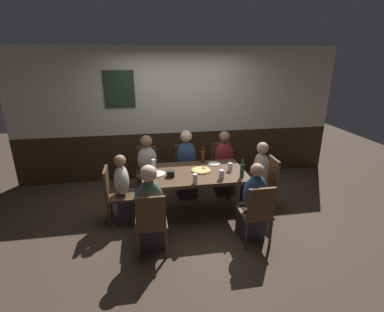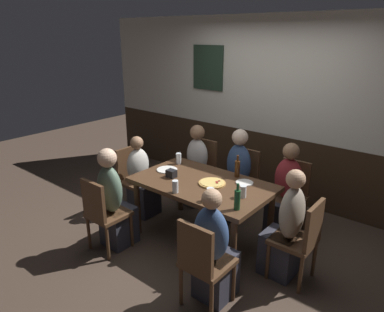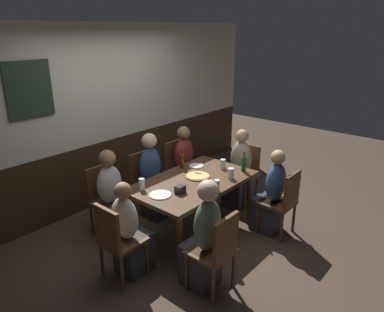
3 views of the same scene
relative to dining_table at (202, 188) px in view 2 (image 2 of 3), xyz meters
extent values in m
plane|color=#423328|center=(0.00, 0.00, -0.66)|extent=(12.00, 12.00, 0.00)
cube|color=#332316|center=(0.00, 1.65, -0.18)|extent=(6.40, 0.10, 0.95)
cube|color=beige|center=(0.00, 1.65, 1.12)|extent=(6.40, 0.10, 1.65)
cube|color=#233828|center=(-1.13, 1.58, 1.17)|extent=(0.56, 0.03, 0.68)
cube|color=#472D1C|center=(0.00, 0.00, 0.06)|extent=(1.57, 0.95, 0.05)
cylinder|color=#472D1C|center=(-0.69, -0.39, -0.31)|extent=(0.07, 0.07, 0.69)
cylinder|color=#472D1C|center=(0.69, -0.39, -0.31)|extent=(0.07, 0.07, 0.69)
cylinder|color=#472D1C|center=(-0.69, 0.39, -0.31)|extent=(0.07, 0.07, 0.69)
cylinder|color=#472D1C|center=(0.69, 0.39, -0.31)|extent=(0.07, 0.07, 0.69)
cube|color=#513521|center=(0.00, 0.81, -0.23)|extent=(0.40, 0.40, 0.04)
cube|color=#513521|center=(0.00, 0.99, 0.01)|extent=(0.36, 0.04, 0.43)
cylinder|color=#513521|center=(0.17, 0.64, -0.45)|extent=(0.04, 0.04, 0.41)
cylinder|color=#513521|center=(-0.17, 0.64, -0.45)|extent=(0.04, 0.04, 0.41)
cylinder|color=#513521|center=(0.17, 0.98, -0.45)|extent=(0.04, 0.04, 0.41)
cylinder|color=#513521|center=(-0.17, 0.98, -0.45)|extent=(0.04, 0.04, 0.41)
cube|color=#513521|center=(-0.69, -0.81, -0.23)|extent=(0.40, 0.40, 0.04)
cube|color=#513521|center=(-0.69, -0.99, 0.01)|extent=(0.36, 0.04, 0.43)
cylinder|color=#513521|center=(-0.86, -0.64, -0.45)|extent=(0.04, 0.04, 0.41)
cylinder|color=#513521|center=(-0.52, -0.64, -0.45)|extent=(0.04, 0.04, 0.41)
cylinder|color=#513521|center=(-0.86, -0.98, -0.45)|extent=(0.04, 0.04, 0.41)
cylinder|color=#513521|center=(-0.52, -0.98, -0.45)|extent=(0.04, 0.04, 0.41)
cube|color=#513521|center=(0.69, -0.81, -0.23)|extent=(0.40, 0.40, 0.04)
cube|color=#513521|center=(0.69, -0.99, 0.01)|extent=(0.36, 0.04, 0.43)
cylinder|color=#513521|center=(0.52, -0.64, -0.45)|extent=(0.04, 0.04, 0.41)
cylinder|color=#513521|center=(0.86, -0.64, -0.45)|extent=(0.04, 0.04, 0.41)
cylinder|color=#513521|center=(0.52, -0.98, -0.45)|extent=(0.04, 0.04, 0.41)
cylinder|color=#513521|center=(0.86, -0.98, -0.45)|extent=(0.04, 0.04, 0.41)
cube|color=#513521|center=(-1.13, 0.00, -0.23)|extent=(0.40, 0.40, 0.04)
cube|color=#513521|center=(-1.31, 0.00, 0.01)|extent=(0.04, 0.36, 0.43)
cylinder|color=#513521|center=(-0.96, 0.17, -0.45)|extent=(0.04, 0.04, 0.41)
cylinder|color=#513521|center=(-0.96, -0.17, -0.45)|extent=(0.04, 0.04, 0.41)
cylinder|color=#513521|center=(-1.30, 0.17, -0.45)|extent=(0.04, 0.04, 0.41)
cylinder|color=#513521|center=(-1.30, -0.17, -0.45)|extent=(0.04, 0.04, 0.41)
cube|color=#513521|center=(-0.69, 0.81, -0.23)|extent=(0.40, 0.40, 0.04)
cube|color=#513521|center=(-0.69, 0.99, 0.01)|extent=(0.36, 0.04, 0.43)
cylinder|color=#513521|center=(-0.52, 0.64, -0.45)|extent=(0.04, 0.04, 0.41)
cylinder|color=#513521|center=(-0.86, 0.64, -0.45)|extent=(0.04, 0.04, 0.41)
cylinder|color=#513521|center=(-0.52, 0.98, -0.45)|extent=(0.04, 0.04, 0.41)
cylinder|color=#513521|center=(-0.86, 0.98, -0.45)|extent=(0.04, 0.04, 0.41)
cube|color=#513521|center=(0.69, 0.81, -0.23)|extent=(0.40, 0.40, 0.04)
cube|color=#513521|center=(0.69, 0.99, 0.01)|extent=(0.36, 0.04, 0.43)
cylinder|color=#513521|center=(0.86, 0.64, -0.45)|extent=(0.04, 0.04, 0.41)
cylinder|color=#513521|center=(0.52, 0.64, -0.45)|extent=(0.04, 0.04, 0.41)
cylinder|color=#513521|center=(0.86, 0.98, -0.45)|extent=(0.04, 0.04, 0.41)
cylinder|color=#513521|center=(0.52, 0.98, -0.45)|extent=(0.04, 0.04, 0.41)
cube|color=#513521|center=(1.13, 0.00, -0.23)|extent=(0.40, 0.40, 0.04)
cube|color=#513521|center=(1.31, 0.00, 0.01)|extent=(0.04, 0.36, 0.43)
cylinder|color=#513521|center=(0.96, -0.17, -0.45)|extent=(0.04, 0.04, 0.41)
cylinder|color=#513521|center=(0.96, 0.17, -0.45)|extent=(0.04, 0.04, 0.41)
cylinder|color=#513521|center=(1.30, -0.17, -0.45)|extent=(0.04, 0.04, 0.41)
cylinder|color=#513521|center=(1.30, 0.17, -0.45)|extent=(0.04, 0.04, 0.41)
cube|color=#2D2D38|center=(0.00, 0.68, -0.43)|extent=(0.32, 0.34, 0.45)
ellipsoid|color=#334C7A|center=(0.00, 0.77, 0.07)|extent=(0.34, 0.22, 0.55)
sphere|color=beige|center=(0.00, 0.77, 0.44)|extent=(0.21, 0.21, 0.21)
cube|color=#2D2D38|center=(-0.69, -0.68, -0.43)|extent=(0.32, 0.34, 0.45)
ellipsoid|color=#56705B|center=(-0.69, -0.77, 0.06)|extent=(0.34, 0.22, 0.54)
sphere|color=#DBB293|center=(-0.69, -0.77, 0.43)|extent=(0.21, 0.21, 0.21)
cube|color=#2D2D38|center=(0.69, -0.68, -0.43)|extent=(0.32, 0.34, 0.45)
ellipsoid|color=#334C7A|center=(0.69, -0.77, 0.05)|extent=(0.34, 0.22, 0.51)
sphere|color=tan|center=(0.69, -0.77, 0.38)|extent=(0.18, 0.18, 0.18)
cube|color=#2D2D38|center=(-1.00, 0.00, -0.43)|extent=(0.34, 0.32, 0.45)
ellipsoid|color=beige|center=(-1.09, 0.00, 0.02)|extent=(0.22, 0.34, 0.46)
sphere|color=#936B4C|center=(-1.09, 0.00, 0.33)|extent=(0.17, 0.17, 0.17)
cube|color=#2D2D38|center=(-0.69, 0.68, -0.43)|extent=(0.32, 0.34, 0.45)
ellipsoid|color=silver|center=(-0.69, 0.77, 0.04)|extent=(0.34, 0.22, 0.49)
sphere|color=#936B4C|center=(-0.69, 0.77, 0.38)|extent=(0.21, 0.21, 0.21)
cube|color=#2D2D38|center=(0.69, 0.68, -0.43)|extent=(0.32, 0.34, 0.45)
ellipsoid|color=maroon|center=(0.69, 0.77, 0.05)|extent=(0.34, 0.22, 0.52)
sphere|color=#936B4C|center=(0.69, 0.77, 0.40)|extent=(0.19, 0.19, 0.19)
cube|color=#2D2D38|center=(1.00, 0.00, -0.43)|extent=(0.34, 0.32, 0.45)
ellipsoid|color=tan|center=(1.09, 0.00, 0.06)|extent=(0.22, 0.34, 0.54)
sphere|color=tan|center=(1.09, 0.00, 0.41)|extent=(0.18, 0.18, 0.18)
cylinder|color=tan|center=(0.12, 0.02, 0.09)|extent=(0.31, 0.31, 0.02)
cylinder|color=#DBB760|center=(0.12, 0.02, 0.10)|extent=(0.27, 0.27, 0.01)
cylinder|color=maroon|center=(0.16, 0.05, 0.11)|extent=(0.03, 0.03, 0.00)
cylinder|color=maroon|center=(0.18, 0.03, 0.11)|extent=(0.03, 0.03, 0.00)
cylinder|color=maroon|center=(0.17, 0.09, 0.11)|extent=(0.03, 0.03, 0.00)
cylinder|color=silver|center=(-0.60, 0.27, 0.15)|extent=(0.07, 0.07, 0.14)
cylinder|color=#C6842D|center=(-0.60, 0.27, 0.12)|extent=(0.06, 0.06, 0.09)
cylinder|color=silver|center=(-0.05, -0.40, 0.15)|extent=(0.07, 0.07, 0.14)
cylinder|color=#331E14|center=(-0.05, -0.40, 0.11)|extent=(0.06, 0.06, 0.05)
cylinder|color=silver|center=(0.35, -0.32, 0.15)|extent=(0.08, 0.08, 0.14)
cylinder|color=#331E14|center=(0.35, -0.32, 0.12)|extent=(0.07, 0.07, 0.07)
cylinder|color=silver|center=(0.56, -0.05, 0.15)|extent=(0.07, 0.07, 0.13)
cylinder|color=#C6842D|center=(0.56, -0.05, 0.13)|extent=(0.06, 0.06, 0.09)
cylinder|color=#194723|center=(0.66, -0.31, 0.18)|extent=(0.06, 0.06, 0.20)
cylinder|color=#194723|center=(0.66, -0.31, 0.32)|extent=(0.03, 0.03, 0.07)
cylinder|color=#42230F|center=(0.22, 0.38, 0.18)|extent=(0.06, 0.06, 0.20)
cylinder|color=#42230F|center=(0.22, 0.38, 0.31)|extent=(0.03, 0.03, 0.07)
cylinder|color=white|center=(-0.56, 0.01, 0.09)|extent=(0.25, 0.25, 0.01)
cylinder|color=white|center=(0.39, 0.27, 0.09)|extent=(0.20, 0.20, 0.01)
cube|color=black|center=(-0.37, -0.12, 0.13)|extent=(0.11, 0.09, 0.09)
camera|label=1|loc=(-0.71, -4.02, 1.78)|focal=26.98mm
camera|label=2|loc=(2.25, -2.93, 1.69)|focal=32.93mm
camera|label=3|loc=(-3.08, -2.61, 1.86)|focal=33.19mm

